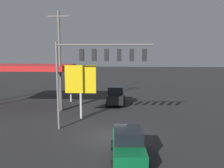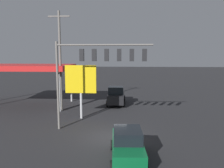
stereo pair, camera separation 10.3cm
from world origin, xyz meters
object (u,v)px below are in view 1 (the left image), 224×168
at_px(utility_pole, 60,59).
at_px(pickup_parked, 116,96).
at_px(traffic_signal_assembly, 98,61).
at_px(price_sign, 81,81).
at_px(sedan_waiting, 128,145).

distance_m(utility_pole, pickup_parked, 8.46).
relative_size(traffic_signal_assembly, price_sign, 1.50).
bearing_deg(traffic_signal_assembly, sedan_waiting, 114.10).
bearing_deg(sedan_waiting, pickup_parked, -178.01).
relative_size(utility_pole, sedan_waiting, 2.47).
relative_size(traffic_signal_assembly, sedan_waiting, 1.78).
bearing_deg(price_sign, pickup_parked, -116.62).
relative_size(traffic_signal_assembly, pickup_parked, 1.53).
bearing_deg(sedan_waiting, utility_pole, -150.27).
xyz_separation_m(price_sign, sedan_waiting, (-4.54, 8.54, -2.84)).
relative_size(traffic_signal_assembly, utility_pole, 0.72).
xyz_separation_m(utility_pole, price_sign, (-2.92, 3.05, -2.05)).
height_order(utility_pole, pickup_parked, utility_pole).
distance_m(traffic_signal_assembly, sedan_waiting, 7.57).
bearing_deg(utility_pole, price_sign, 133.72).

